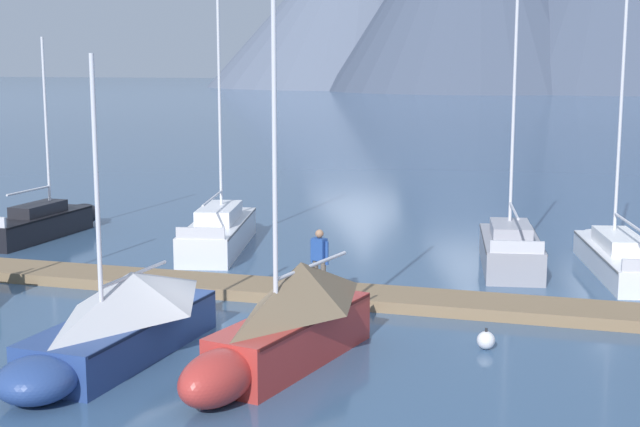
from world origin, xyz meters
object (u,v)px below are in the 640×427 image
(person_on_dock, at_px, (319,257))
(sailboat_outer_slip, at_px, (509,245))
(mooring_buoy_channel_marker, at_px, (486,340))
(sailboat_nearest_berth, at_px, (46,222))
(sailboat_mid_dock_starboard, at_px, (118,321))
(sailboat_mid_dock_port, at_px, (221,229))
(sailboat_end_of_dock, at_px, (616,254))
(sailboat_far_berth, at_px, (286,321))

(person_on_dock, bearing_deg, sailboat_outer_slip, 57.35)
(sailboat_outer_slip, relative_size, person_on_dock, 5.38)
(mooring_buoy_channel_marker, bearing_deg, sailboat_outer_slip, 93.88)
(sailboat_nearest_berth, distance_m, sailboat_mid_dock_starboard, 15.15)
(person_on_dock, bearing_deg, sailboat_mid_dock_port, 132.78)
(sailboat_end_of_dock, bearing_deg, mooring_buoy_channel_marker, -106.03)
(sailboat_nearest_berth, xyz_separation_m, sailboat_mid_dock_port, (6.91, 0.37, 0.06))
(sailboat_mid_dock_starboard, height_order, sailboat_far_berth, sailboat_far_berth)
(sailboat_nearest_berth, xyz_separation_m, sailboat_end_of_dock, (19.95, 0.85, -0.04))
(sailboat_far_berth, bearing_deg, sailboat_outer_slip, 74.61)
(sailboat_mid_dock_starboard, distance_m, sailboat_far_berth, 3.68)
(sailboat_mid_dock_port, height_order, sailboat_end_of_dock, sailboat_end_of_dock)
(sailboat_mid_dock_starboard, relative_size, mooring_buoy_channel_marker, 13.37)
(sailboat_far_berth, bearing_deg, sailboat_mid_dock_port, 120.72)
(sailboat_nearest_berth, distance_m, sailboat_mid_dock_port, 6.92)
(sailboat_mid_dock_port, relative_size, person_on_dock, 5.16)
(sailboat_mid_dock_starboard, relative_size, sailboat_far_berth, 0.73)
(sailboat_nearest_berth, distance_m, person_on_dock, 13.83)
(sailboat_nearest_berth, xyz_separation_m, person_on_dock, (12.56, -5.74, 0.71))
(sailboat_mid_dock_starboard, xyz_separation_m, sailboat_outer_slip, (6.79, 12.18, -0.24))
(sailboat_mid_dock_starboard, bearing_deg, sailboat_end_of_dock, 50.78)
(sailboat_mid_dock_port, xyz_separation_m, sailboat_outer_slip, (9.81, 0.37, -0.02))
(sailboat_nearest_berth, height_order, person_on_dock, sailboat_nearest_berth)
(sailboat_nearest_berth, distance_m, sailboat_end_of_dock, 19.97)
(sailboat_far_berth, bearing_deg, sailboat_mid_dock_starboard, -169.93)
(sailboat_end_of_dock, bearing_deg, person_on_dock, -138.27)
(sailboat_far_berth, height_order, sailboat_end_of_dock, sailboat_end_of_dock)
(sailboat_far_berth, height_order, mooring_buoy_channel_marker, sailboat_far_berth)
(sailboat_nearest_berth, relative_size, sailboat_end_of_dock, 0.80)
(sailboat_end_of_dock, bearing_deg, sailboat_mid_dock_port, -177.92)
(sailboat_mid_dock_port, relative_size, sailboat_end_of_dock, 0.96)
(person_on_dock, bearing_deg, mooring_buoy_channel_marker, -27.94)
(mooring_buoy_channel_marker, bearing_deg, sailboat_mid_dock_starboard, -156.85)
(sailboat_end_of_dock, bearing_deg, sailboat_far_berth, -118.83)
(sailboat_nearest_berth, bearing_deg, person_on_dock, -24.55)
(sailboat_nearest_berth, bearing_deg, sailboat_end_of_dock, 2.43)
(sailboat_outer_slip, bearing_deg, sailboat_mid_dock_port, -177.82)
(mooring_buoy_channel_marker, bearing_deg, sailboat_far_berth, -146.32)
(person_on_dock, bearing_deg, sailboat_nearest_berth, 155.45)
(sailboat_mid_dock_starboard, relative_size, sailboat_end_of_dock, 0.72)
(mooring_buoy_channel_marker, bearing_deg, sailboat_nearest_berth, 154.49)
(person_on_dock, xyz_separation_m, mooring_buoy_channel_marker, (4.77, -2.53, -1.06))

